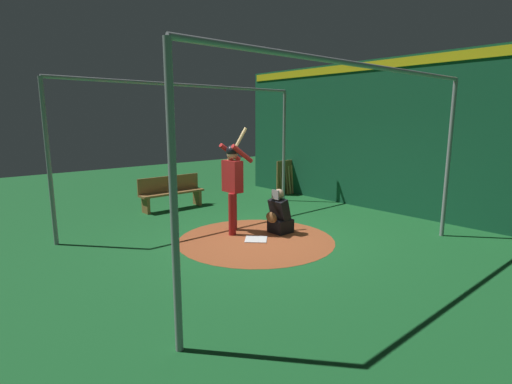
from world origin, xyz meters
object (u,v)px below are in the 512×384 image
(catcher, at_px, (279,216))
(bat_rack, at_px, (288,178))
(batter, at_px, (233,180))
(home_plate, at_px, (256,239))
(bench, at_px, (171,192))

(catcher, xyz_separation_m, bat_rack, (-3.19, -2.84, 0.14))
(batter, xyz_separation_m, bat_rack, (-3.87, -2.19, -0.61))
(home_plate, distance_m, bench, 3.50)
(catcher, bearing_deg, bench, -80.57)
(home_plate, distance_m, bat_rack, 4.84)
(home_plate, height_order, bench, bench)
(home_plate, height_order, batter, batter)
(catcher, xyz_separation_m, bench, (0.57, -3.43, 0.09))
(home_plate, height_order, catcher, catcher)
(catcher, distance_m, bat_rack, 4.27)
(home_plate, xyz_separation_m, bench, (-0.10, -3.47, 0.43))
(batter, height_order, bench, batter)
(bat_rack, xyz_separation_m, bench, (3.75, -0.58, -0.05))
(catcher, relative_size, bat_rack, 0.88)
(home_plate, bearing_deg, bat_rack, -143.17)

